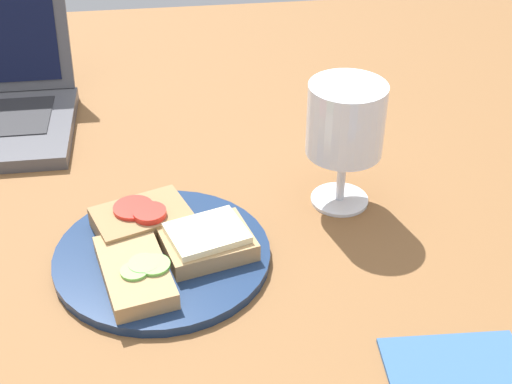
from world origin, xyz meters
The scene contains 6 objects.
wooden_table centered at (0.00, 0.00, 1.50)cm, with size 140.00×140.00×3.00cm, color brown.
plate centered at (-1.51, -6.45, 3.54)cm, with size 22.91×22.91×1.08cm, color navy.
sandwich_with_cucumber centered at (-4.20, -10.42, 5.08)cm, with size 8.65×12.79×2.22cm.
sandwich_with_cheese centered at (3.28, -6.88, 5.36)cm, with size 10.63×9.36×2.72cm.
sandwich_with_tomato centered at (-3.53, -2.10, 5.36)cm, with size 11.72×9.74×2.96cm.
wine_glass centered at (19.60, 1.65, 13.22)cm, with size 8.71×8.71×15.15cm.
Camera 1 is at (0.52, -65.60, 51.89)cm, focal length 50.00 mm.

